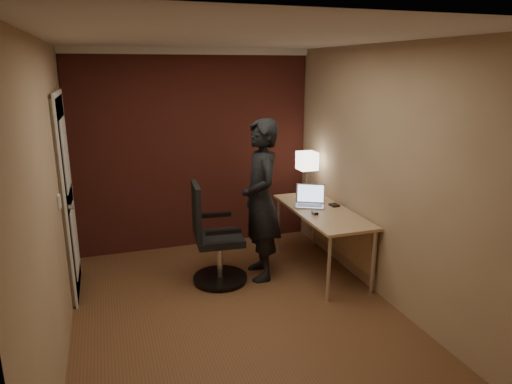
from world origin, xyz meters
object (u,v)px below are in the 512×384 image
(mouse, at_px, (315,213))
(laptop, at_px, (310,200))
(desk, at_px, (327,220))
(person, at_px, (261,200))
(office_chair, at_px, (213,241))
(wallet, at_px, (334,205))
(desk_lamp, at_px, (307,161))

(mouse, bearing_deg, laptop, 89.40)
(desk, height_order, person, person)
(mouse, relative_size, office_chair, 0.09)
(desk, relative_size, laptop, 3.64)
(mouse, distance_m, office_chair, 1.15)
(person, bearing_deg, wallet, 95.04)
(laptop, height_order, mouse, laptop)
(office_chair, bearing_deg, desk_lamp, 23.38)
(person, bearing_deg, mouse, 75.70)
(laptop, distance_m, mouse, 0.34)
(mouse, height_order, office_chair, office_chair)
(desk_lamp, xyz_separation_m, person, (-0.81, -0.59, -0.26))
(office_chair, bearing_deg, desk, -3.69)
(desk, xyz_separation_m, mouse, (-0.21, -0.11, 0.14))
(mouse, bearing_deg, wallet, 45.14)
(laptop, relative_size, wallet, 3.74)
(mouse, xyz_separation_m, office_chair, (-1.10, 0.20, -0.26))
(office_chair, relative_size, person, 0.62)
(desk, bearing_deg, laptop, 119.59)
(desk_lamp, distance_m, person, 1.04)
(laptop, xyz_separation_m, wallet, (0.25, -0.13, -0.05))
(desk, height_order, laptop, laptop)
(desk_lamp, height_order, laptop, desk_lamp)
(desk_lamp, relative_size, office_chair, 0.49)
(desk_lamp, xyz_separation_m, wallet, (0.09, -0.58, -0.41))
(laptop, xyz_separation_m, mouse, (-0.09, -0.33, -0.05))
(mouse, height_order, wallet, mouse)
(mouse, xyz_separation_m, wallet, (0.34, 0.20, -0.01))
(desk_lamp, relative_size, person, 0.30)
(desk_lamp, bearing_deg, person, -143.99)
(wallet, bearing_deg, office_chair, -179.99)
(desk_lamp, relative_size, mouse, 5.35)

